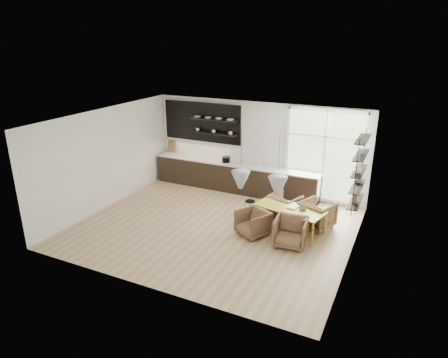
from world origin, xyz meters
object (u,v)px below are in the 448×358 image
armchair_back_left (285,206)px  wire_stool (250,205)px  armchair_front_right (291,232)px  armchair_front_left (253,223)px  dining_table (290,209)px  armchair_back_right (317,214)px

armchair_back_left → wire_stool: bearing=27.7°
armchair_back_left → wire_stool: (-0.98, -0.15, -0.10)m
armchair_front_right → wire_stool: armchair_front_right is taller
armchair_front_left → armchair_front_right: armchair_front_right is taller
dining_table → armchair_back_left: bearing=129.9°
dining_table → wire_stool: dining_table is taller
armchair_front_left → wire_stool: 1.29m
armchair_back_right → armchair_back_left: bearing=12.3°
armchair_back_right → wire_stool: bearing=21.7°
dining_table → armchair_front_right: 0.82m
armchair_back_left → armchair_front_left: 1.37m
armchair_front_right → wire_stool: bearing=135.4°
armchair_back_left → wire_stool: size_ratio=2.00×
armchair_back_left → wire_stool: 0.99m
armchair_back_right → dining_table: bearing=63.1°
armchair_back_left → armchair_back_right: armchair_back_right is taller
armchair_front_left → armchair_front_right: (1.02, -0.12, 0.02)m
armchair_front_left → wire_stool: bearing=144.0°
armchair_front_left → dining_table: bearing=67.7°
dining_table → armchair_back_left: (-0.34, 0.68, -0.25)m
dining_table → armchair_front_left: (-0.76, -0.62, -0.27)m
armchair_back_left → armchair_back_right: size_ratio=0.96×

